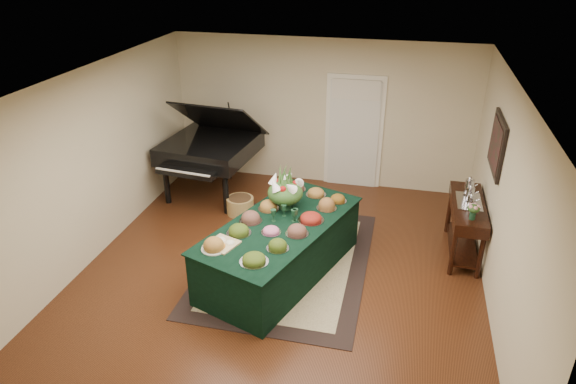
% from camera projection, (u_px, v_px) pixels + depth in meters
% --- Properties ---
extents(ground, '(6.00, 6.00, 0.00)m').
position_uv_depth(ground, '(283.00, 266.00, 7.36)').
color(ground, black).
rests_on(ground, ground).
extents(area_rug, '(2.29, 3.21, 0.01)m').
position_uv_depth(area_rug, '(287.00, 261.00, 7.47)').
color(area_rug, black).
rests_on(area_rug, ground).
extents(kitchen_doorway, '(1.05, 0.07, 2.10)m').
position_uv_depth(kitchen_doorway, '(354.00, 133.00, 9.36)').
color(kitchen_doorway, white).
rests_on(kitchen_doorway, ground).
extents(buffet_table, '(1.98, 2.81, 0.80)m').
position_uv_depth(buffet_table, '(281.00, 248.00, 7.05)').
color(buffet_table, black).
rests_on(buffet_table, ground).
extents(food_platters, '(1.58, 2.31, 0.13)m').
position_uv_depth(food_platters, '(280.00, 219.00, 6.87)').
color(food_platters, '#BBBBC4').
rests_on(food_platters, buffet_table).
extents(cutting_board, '(0.45, 0.45, 0.10)m').
position_uv_depth(cutting_board, '(223.00, 242.00, 6.39)').
color(cutting_board, tan).
rests_on(cutting_board, buffet_table).
extents(green_goblets, '(0.36, 0.24, 0.18)m').
position_uv_depth(green_goblets, '(287.00, 214.00, 6.92)').
color(green_goblets, '#163722').
rests_on(green_goblets, buffet_table).
extents(floral_centerpiece, '(0.52, 0.52, 0.52)m').
position_uv_depth(floral_centerpiece, '(285.00, 188.00, 7.13)').
color(floral_centerpiece, '#163722').
rests_on(floral_centerpiece, buffet_table).
extents(grand_piano, '(1.72, 1.89, 1.79)m').
position_uv_depth(grand_piano, '(210.00, 147.00, 9.07)').
color(grand_piano, black).
rests_on(grand_piano, ground).
extents(wicker_basket, '(0.46, 0.46, 0.29)m').
position_uv_depth(wicker_basket, '(240.00, 206.00, 8.72)').
color(wicker_basket, olive).
rests_on(wicker_basket, ground).
extents(mahogany_sideboard, '(0.45, 1.42, 0.84)m').
position_uv_depth(mahogany_sideboard, '(467.00, 214.00, 7.39)').
color(mahogany_sideboard, black).
rests_on(mahogany_sideboard, ground).
extents(tea_service, '(0.34, 0.74, 0.30)m').
position_uv_depth(tea_service, '(470.00, 196.00, 7.25)').
color(tea_service, '#BBBBC4').
rests_on(tea_service, mahogany_sideboard).
extents(pink_bouquet, '(0.18, 0.18, 0.23)m').
position_uv_depth(pink_bouquet, '(474.00, 209.00, 6.81)').
color(pink_bouquet, '#163722').
rests_on(pink_bouquet, mahogany_sideboard).
extents(wall_painting, '(0.05, 0.95, 0.75)m').
position_uv_depth(wall_painting, '(497.00, 145.00, 6.85)').
color(wall_painting, black).
rests_on(wall_painting, ground).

